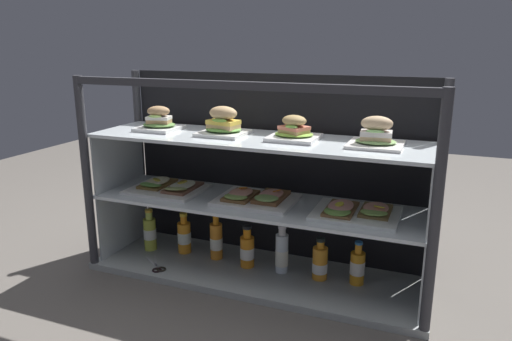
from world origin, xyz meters
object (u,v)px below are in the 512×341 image
at_px(plated_roll_sandwich_near_right_corner, 294,131).
at_px(juice_bottle_front_middle, 320,263).
at_px(juice_bottle_front_fourth, 216,240).
at_px(juice_bottle_front_left_end, 184,236).
at_px(plated_roll_sandwich_far_left, 159,122).
at_px(plated_roll_sandwich_mid_left, 376,136).
at_px(juice_bottle_front_right_end, 247,250).
at_px(kitchen_scissors, 158,267).
at_px(plated_roll_sandwich_near_left_corner, 223,124).
at_px(open_sandwich_tray_far_right, 356,211).
at_px(open_sandwich_tray_center, 168,187).
at_px(juice_bottle_back_left, 357,267).
at_px(juice_bottle_back_right, 150,233).
at_px(open_sandwich_tray_left_of_center, 256,198).

distance_m(plated_roll_sandwich_near_right_corner, juice_bottle_front_middle, 0.59).
height_order(juice_bottle_front_fourth, juice_bottle_front_middle, juice_bottle_front_fourth).
xyz_separation_m(juice_bottle_front_left_end, juice_bottle_front_fourth, (0.18, -0.00, 0.01)).
xyz_separation_m(plated_roll_sandwich_far_left, plated_roll_sandwich_mid_left, (0.98, 0.01, 0.00)).
distance_m(juice_bottle_front_fourth, juice_bottle_front_right_end, 0.17).
distance_m(plated_roll_sandwich_near_right_corner, kitchen_scissors, 0.89).
height_order(plated_roll_sandwich_near_left_corner, juice_bottle_front_fourth, plated_roll_sandwich_near_left_corner).
distance_m(open_sandwich_tray_far_right, juice_bottle_front_left_end, 0.88).
xyz_separation_m(plated_roll_sandwich_mid_left, kitchen_scissors, (-0.92, -0.17, -0.65)).
bearing_deg(juice_bottle_front_right_end, plated_roll_sandwich_far_left, -177.80).
bearing_deg(open_sandwich_tray_center, juice_bottle_front_left_end, 45.59).
bearing_deg(open_sandwich_tray_center, plated_roll_sandwich_mid_left, 0.76).
distance_m(plated_roll_sandwich_far_left, juice_bottle_front_fourth, 0.62).
height_order(plated_roll_sandwich_near_right_corner, juice_bottle_back_left, plated_roll_sandwich_near_right_corner).
bearing_deg(juice_bottle_front_right_end, open_sandwich_tray_far_right, -3.86).
height_order(juice_bottle_front_left_end, kitchen_scissors, juice_bottle_front_left_end).
bearing_deg(plated_roll_sandwich_near_left_corner, plated_roll_sandwich_mid_left, 0.46).
distance_m(open_sandwich_tray_far_right, juice_bottle_back_right, 1.05).
bearing_deg(open_sandwich_tray_center, plated_roll_sandwich_near_left_corner, 1.43).
height_order(plated_roll_sandwich_near_right_corner, juice_bottle_front_left_end, plated_roll_sandwich_near_right_corner).
relative_size(juice_bottle_back_right, juice_bottle_back_left, 1.09).
xyz_separation_m(open_sandwich_tray_center, juice_bottle_back_left, (0.90, 0.04, -0.27)).
distance_m(juice_bottle_back_right, juice_bottle_back_left, 1.03).
relative_size(open_sandwich_tray_far_right, juice_bottle_front_fourth, 1.45).
bearing_deg(open_sandwich_tray_far_right, juice_bottle_front_left_end, 175.74).
distance_m(plated_roll_sandwich_near_left_corner, juice_bottle_front_middle, 0.74).
relative_size(open_sandwich_tray_left_of_center, juice_bottle_back_right, 1.62).
bearing_deg(open_sandwich_tray_left_of_center, juice_bottle_back_right, 178.29).
xyz_separation_m(plated_roll_sandwich_mid_left, open_sandwich_tray_center, (-0.94, -0.01, -0.31)).
distance_m(juice_bottle_back_right, juice_bottle_front_middle, 0.87).
xyz_separation_m(juice_bottle_front_right_end, juice_bottle_back_left, (0.50, 0.02, -0.00)).
height_order(juice_bottle_front_left_end, juice_bottle_back_left, juice_bottle_front_left_end).
bearing_deg(kitchen_scissors, plated_roll_sandwich_near_right_corner, 16.36).
bearing_deg(open_sandwich_tray_left_of_center, juice_bottle_back_left, 5.90).
xyz_separation_m(plated_roll_sandwich_near_right_corner, plated_roll_sandwich_mid_left, (0.33, -0.01, 0.01)).
relative_size(open_sandwich_tray_left_of_center, kitchen_scissors, 1.98).
distance_m(open_sandwich_tray_center, open_sandwich_tray_left_of_center, 0.45).
xyz_separation_m(plated_roll_sandwich_mid_left, juice_bottle_back_left, (-0.05, 0.03, -0.58)).
distance_m(juice_bottle_front_left_end, juice_bottle_back_left, 0.85).
relative_size(juice_bottle_back_right, juice_bottle_front_left_end, 1.03).
bearing_deg(juice_bottle_back_left, kitchen_scissors, -167.32).
bearing_deg(juice_bottle_front_right_end, juice_bottle_front_left_end, 175.18).
xyz_separation_m(open_sandwich_tray_left_of_center, juice_bottle_front_middle, (0.29, 0.03, -0.27)).
distance_m(plated_roll_sandwich_far_left, kitchen_scissors, 0.67).
bearing_deg(juice_bottle_front_fourth, plated_roll_sandwich_near_left_corner, -29.87).
xyz_separation_m(plated_roll_sandwich_mid_left, juice_bottle_back_right, (-1.07, 0.00, -0.57)).
bearing_deg(juice_bottle_back_left, plated_roll_sandwich_near_right_corner, -175.12).
height_order(plated_roll_sandwich_mid_left, juice_bottle_back_right, plated_roll_sandwich_mid_left).
distance_m(plated_roll_sandwich_near_right_corner, juice_bottle_front_right_end, 0.61).
relative_size(open_sandwich_tray_center, juice_bottle_front_left_end, 1.67).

